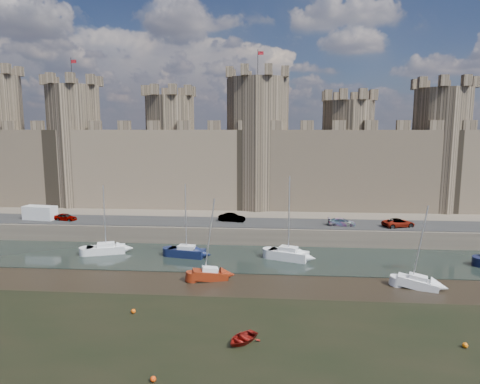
# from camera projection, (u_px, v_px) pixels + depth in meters

# --- Properties ---
(ground) EXTENTS (160.00, 160.00, 0.00)m
(ground) POSITION_uv_depth(u_px,v_px,m) (203.00, 354.00, 32.02)
(ground) COLOR black
(ground) RESTS_ON ground
(water_channel) EXTENTS (160.00, 12.00, 0.08)m
(water_channel) POSITION_uv_depth(u_px,v_px,m) (234.00, 258.00, 55.68)
(water_channel) COLOR black
(water_channel) RESTS_ON ground
(quay) EXTENTS (160.00, 60.00, 2.50)m
(quay) POSITION_uv_depth(u_px,v_px,m) (250.00, 202.00, 90.99)
(quay) COLOR #4C443A
(quay) RESTS_ON ground
(road) EXTENTS (160.00, 7.00, 0.10)m
(road) POSITION_uv_depth(u_px,v_px,m) (240.00, 222.00, 65.16)
(road) COLOR black
(road) RESTS_ON quay
(castle) EXTENTS (108.50, 11.00, 29.00)m
(castle) POSITION_uv_depth(u_px,v_px,m) (243.00, 157.00, 77.67)
(castle) COLOR #42382B
(castle) RESTS_ON quay
(car_0) EXTENTS (3.68, 2.06, 1.18)m
(car_0) POSITION_uv_depth(u_px,v_px,m) (66.00, 217.00, 66.49)
(car_0) COLOR gray
(car_0) RESTS_ON quay
(car_1) EXTENTS (4.23, 2.12, 1.33)m
(car_1) POSITION_uv_depth(u_px,v_px,m) (232.00, 218.00, 65.72)
(car_1) COLOR gray
(car_1) RESTS_ON quay
(car_2) EXTENTS (4.07, 1.79, 1.16)m
(car_2) POSITION_uv_depth(u_px,v_px,m) (342.00, 222.00, 62.96)
(car_2) COLOR gray
(car_2) RESTS_ON quay
(car_3) EXTENTS (5.13, 3.53, 1.30)m
(car_3) POSITION_uv_depth(u_px,v_px,m) (399.00, 223.00, 62.10)
(car_3) COLOR gray
(car_3) RESTS_ON quay
(van) EXTENTS (5.30, 2.73, 2.21)m
(van) POSITION_uv_depth(u_px,v_px,m) (40.00, 213.00, 67.03)
(van) COLOR silver
(van) RESTS_ON quay
(sailboat_0) EXTENTS (5.32, 3.42, 9.28)m
(sailboat_0) POSITION_uv_depth(u_px,v_px,m) (106.00, 249.00, 57.48)
(sailboat_0) COLOR silver
(sailboat_0) RESTS_ON ground
(sailboat_1) EXTENTS (5.06, 2.75, 9.59)m
(sailboat_1) POSITION_uv_depth(u_px,v_px,m) (186.00, 252.00, 56.03)
(sailboat_1) COLOR #0E1532
(sailboat_1) RESTS_ON ground
(sailboat_2) EXTENTS (5.36, 3.56, 10.78)m
(sailboat_2) POSITION_uv_depth(u_px,v_px,m) (288.00, 254.00, 54.75)
(sailboat_2) COLOR silver
(sailboat_2) RESTS_ON ground
(sailboat_4) EXTENTS (4.22, 2.54, 9.25)m
(sailboat_4) POSITION_uv_depth(u_px,v_px,m) (210.00, 274.00, 47.67)
(sailboat_4) COLOR maroon
(sailboat_4) RESTS_ON ground
(sailboat_5) EXTENTS (4.44, 2.87, 8.94)m
(sailboat_5) POSITION_uv_depth(u_px,v_px,m) (418.00, 282.00, 45.21)
(sailboat_5) COLOR silver
(sailboat_5) RESTS_ON ground
(dinghy_4) EXTENTS (3.46, 3.65, 0.62)m
(dinghy_4) POSITION_uv_depth(u_px,v_px,m) (242.00, 339.00, 33.78)
(dinghy_4) COLOR maroon
(dinghy_4) RESTS_ON ground
(buoy_1) EXTENTS (0.42, 0.42, 0.42)m
(buoy_1) POSITION_uv_depth(u_px,v_px,m) (133.00, 311.00, 39.09)
(buoy_1) COLOR #DC5009
(buoy_1) RESTS_ON ground
(buoy_2) EXTENTS (0.41, 0.41, 0.41)m
(buoy_2) POSITION_uv_depth(u_px,v_px,m) (153.00, 379.00, 28.53)
(buoy_2) COLOR red
(buoy_2) RESTS_ON ground
(buoy_5) EXTENTS (0.43, 0.43, 0.43)m
(buoy_5) POSITION_uv_depth(u_px,v_px,m) (465.00, 345.00, 32.93)
(buoy_5) COLOR #C95D08
(buoy_5) RESTS_ON ground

